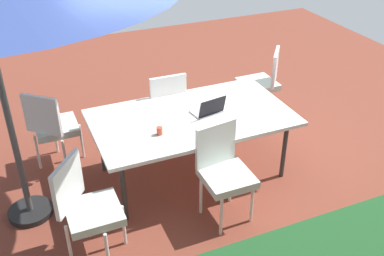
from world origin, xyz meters
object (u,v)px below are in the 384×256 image
(chair_southeast, at_px, (53,125))
(laptop, at_px, (209,110))
(chair_south, at_px, (165,104))
(chair_northeast, at_px, (86,206))
(chair_southwest, at_px, (263,80))
(cup, at_px, (160,131))
(chair_north, at_px, (224,169))
(dining_table, at_px, (192,120))

(chair_southeast, xyz_separation_m, laptop, (-1.56, 0.76, 0.24))
(chair_south, relative_size, chair_southeast, 1.00)
(chair_northeast, distance_m, laptop, 1.69)
(chair_southwest, xyz_separation_m, cup, (1.82, 1.05, 0.24))
(chair_northeast, xyz_separation_m, cup, (-0.87, -0.55, 0.24))
(chair_north, height_order, laptop, chair_north)
(dining_table, relative_size, chair_south, 2.16)
(chair_south, xyz_separation_m, cup, (0.39, 0.93, 0.24))
(chair_southwest, bearing_deg, chair_northeast, -21.65)
(chair_southeast, xyz_separation_m, cup, (-0.93, 0.96, 0.24))
(chair_northeast, height_order, cup, chair_northeast)
(chair_north, height_order, chair_northeast, same)
(dining_table, xyz_separation_m, chair_south, (0.05, -0.72, -0.15))
(laptop, distance_m, cup, 0.65)
(chair_south, xyz_separation_m, chair_southwest, (-1.43, -0.12, 0.00))
(chair_southeast, distance_m, chair_northeast, 1.51)
(dining_table, xyz_separation_m, chair_northeast, (1.31, 0.77, -0.15))
(chair_southwest, bearing_deg, laptop, -16.76)
(chair_south, bearing_deg, chair_northeast, 50.76)
(chair_northeast, relative_size, cup, 12.01)
(chair_southeast, height_order, chair_north, same)
(chair_southeast, relative_size, laptop, 2.75)
(chair_south, height_order, chair_southwest, same)
(dining_table, height_order, chair_southwest, chair_southwest)
(chair_southeast, relative_size, chair_northeast, 1.00)
(chair_south, distance_m, chair_southeast, 1.32)
(chair_south, bearing_deg, dining_table, 95.16)
(laptop, bearing_deg, dining_table, -16.85)
(dining_table, bearing_deg, chair_northeast, 30.26)
(chair_southwest, relative_size, chair_north, 1.00)
(chair_southeast, bearing_deg, dining_table, -166.68)
(cup, bearing_deg, chair_southwest, -150.03)
(dining_table, distance_m, chair_south, 0.74)
(dining_table, relative_size, chair_southwest, 2.16)
(chair_southeast, distance_m, cup, 1.36)
(chair_northeast, relative_size, laptop, 2.75)
(dining_table, height_order, chair_southeast, chair_southeast)
(dining_table, distance_m, chair_southwest, 1.62)
(chair_south, distance_m, chair_southwest, 1.44)
(dining_table, distance_m, cup, 0.50)
(dining_table, bearing_deg, chair_southwest, -148.82)
(chair_southeast, relative_size, chair_southwest, 1.00)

